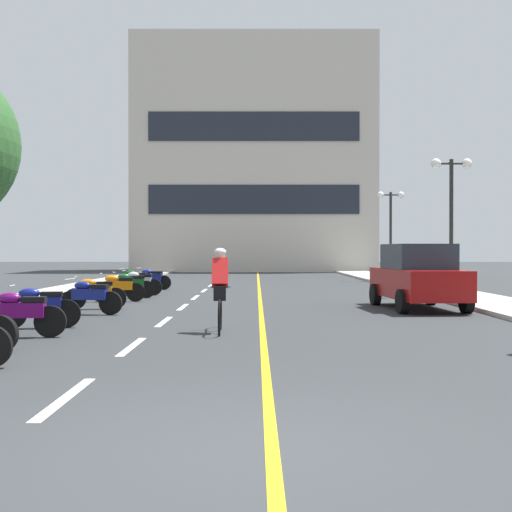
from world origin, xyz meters
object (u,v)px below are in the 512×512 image
object	(u,v)px
street_lamp_mid	(450,194)
motorcycle_3	(38,306)
motorcycle_5	(94,292)
motorcycle_7	(129,285)
motorcycle_9	(134,280)
motorcycle_4	(89,296)
parked_car_near	(417,276)
motorcycle_8	(138,282)
street_lamp_far	(390,214)
motorcycle_2	(19,313)
motorcycle_6	(117,287)
motorcycle_10	(150,278)
cyclist_rider	(219,288)

from	to	relation	value
street_lamp_mid	motorcycle_3	xyz separation A→B (m)	(-11.51, -9.77, -3.18)
street_lamp_mid	motorcycle_5	distance (m)	12.94
motorcycle_7	motorcycle_9	size ratio (longest dim) A/B	0.97
motorcycle_4	motorcycle_5	size ratio (longest dim) A/B	1.00
parked_car_near	motorcycle_8	world-z (taller)	parked_car_near
street_lamp_far	motorcycle_5	distance (m)	21.45
motorcycle_3	street_lamp_far	bearing A→B (deg)	61.96
motorcycle_7	motorcycle_8	size ratio (longest dim) A/B	0.97
motorcycle_4	motorcycle_7	size ratio (longest dim) A/B	1.03
motorcycle_3	motorcycle_8	world-z (taller)	same
motorcycle_2	motorcycle_7	world-z (taller)	same
motorcycle_6	motorcycle_5	bearing A→B (deg)	-91.50
motorcycle_7	motorcycle_10	size ratio (longest dim) A/B	0.97
motorcycle_10	street_lamp_mid	bearing A→B (deg)	-20.63
street_lamp_mid	motorcycle_6	bearing A→B (deg)	-167.93
motorcycle_2	motorcycle_8	size ratio (longest dim) A/B	1.00
street_lamp_far	motorcycle_8	size ratio (longest dim) A/B	2.77
street_lamp_far	cyclist_rider	distance (m)	24.43
motorcycle_2	motorcycle_8	world-z (taller)	same
motorcycle_2	motorcycle_5	xyz separation A→B (m)	(-0.05, 6.11, 0.00)
motorcycle_7	motorcycle_10	bearing A→B (deg)	91.03
motorcycle_2	cyclist_rider	size ratio (longest dim) A/B	0.96
street_lamp_mid	motorcycle_9	size ratio (longest dim) A/B	2.82
street_lamp_mid	street_lamp_far	distance (m)	12.49
motorcycle_2	motorcycle_3	bearing A→B (deg)	95.09
motorcycle_3	motorcycle_4	world-z (taller)	same
motorcycle_2	motorcycle_7	xyz separation A→B (m)	(0.13, 10.33, 0.00)
motorcycle_6	street_lamp_mid	bearing A→B (deg)	12.07
motorcycle_3	motorcycle_9	size ratio (longest dim) A/B	1.00
parked_car_near	motorcycle_5	xyz separation A→B (m)	(-9.02, -0.11, -0.44)
street_lamp_mid	motorcycle_4	xyz separation A→B (m)	(-11.19, -6.72, -3.18)
motorcycle_4	motorcycle_6	xyz separation A→B (m)	(-0.16, 4.30, 0.00)
motorcycle_5	motorcycle_6	xyz separation A→B (m)	(0.07, 2.74, 0.00)
street_lamp_mid	motorcycle_10	xyz separation A→B (m)	(-11.34, 4.27, -3.18)
motorcycle_3	street_lamp_mid	bearing A→B (deg)	40.32
motorcycle_10	motorcycle_7	bearing A→B (deg)	-88.97
motorcycle_2	motorcycle_10	distance (m)	15.55
motorcycle_6	motorcycle_9	size ratio (longest dim) A/B	1.00
street_lamp_far	motorcycle_9	world-z (taller)	street_lamp_far
street_lamp_mid	motorcycle_3	bearing A→B (deg)	-139.68
motorcycle_4	cyclist_rider	distance (m)	5.14
motorcycle_3	motorcycle_5	size ratio (longest dim) A/B	1.00
motorcycle_6	cyclist_rider	distance (m)	8.82
motorcycle_5	motorcycle_10	size ratio (longest dim) A/B	1.00
motorcycle_8	motorcycle_9	bearing A→B (deg)	104.18
motorcycle_8	motorcycle_7	bearing A→B (deg)	-90.41
motorcycle_5	cyclist_rider	size ratio (longest dim) A/B	0.96
street_lamp_far	motorcycle_2	distance (m)	26.68
motorcycle_9	motorcycle_10	distance (m)	1.68
street_lamp_mid	motorcycle_3	size ratio (longest dim) A/B	2.83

